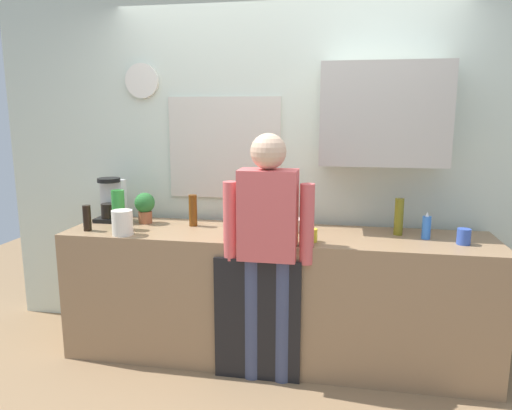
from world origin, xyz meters
The scene contains 18 objects.
ground_plane centered at (0.00, 0.00, 0.00)m, with size 8.00×8.00×0.00m, color #8C6D4C.
kitchen_counter centered at (0.00, 0.30, 0.45)m, with size 2.92×0.64×0.91m, color #937251.
dishwasher_panel centered at (-0.06, -0.03, 0.41)m, with size 0.56×0.02×0.82m, color black.
back_wall_assembly centered at (0.08, 0.70, 1.36)m, with size 4.52×0.42×2.60m.
coffee_maker centered at (-1.29, 0.47, 1.05)m, with size 0.20×0.20×0.33m.
bottle_clear_soda centered at (-1.10, 0.21, 1.05)m, with size 0.09×0.09×0.28m, color #2D8C33.
bottle_dark_sauce centered at (-1.30, 0.13, 1.00)m, with size 0.06×0.06×0.18m, color black.
bottle_olive_oil centered at (0.82, 0.41, 1.03)m, with size 0.06×0.06×0.25m, color olive.
bottle_red_vinegar centered at (-0.16, 0.51, 1.02)m, with size 0.06×0.06×0.22m, color maroon.
bottle_amber_beer centered at (-0.62, 0.41, 1.02)m, with size 0.06×0.06×0.23m, color brown.
bottle_green_wine centered at (-0.10, 0.07, 1.06)m, with size 0.07×0.07×0.30m, color #195923.
cup_blue_mug centered at (1.20, 0.24, 0.96)m, with size 0.08×0.08×0.10m, color #3351B2.
cup_yellow_cup centered at (0.26, 0.12, 0.95)m, with size 0.07×0.07×0.09m, color yellow.
mixing_bowl centered at (0.06, 0.41, 0.95)m, with size 0.22×0.22×0.08m, color white.
potted_plant centered at (-1.00, 0.43, 1.04)m, with size 0.15×0.15×0.23m.
dish_soap centered at (0.99, 0.33, 0.99)m, with size 0.06×0.06×0.18m.
storage_canister centered at (-1.00, 0.06, 0.99)m, with size 0.14×0.14×0.17m, color silver.
person_at_sink centered at (0.00, 0.00, 0.95)m, with size 0.57×0.22×1.60m.
Camera 1 is at (0.46, -2.85, 1.72)m, focal length 33.55 mm.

